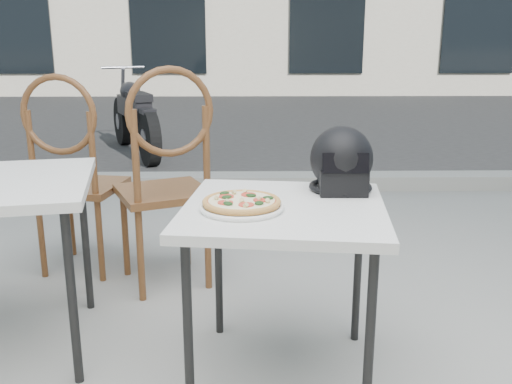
{
  "coord_description": "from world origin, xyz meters",
  "views": [
    {
      "loc": [
        -0.03,
        -1.71,
        1.24
      ],
      "look_at": [
        0.0,
        0.21,
        0.72
      ],
      "focal_mm": 40.0,
      "sensor_mm": 36.0,
      "label": 1
    }
  ],
  "objects_px": {
    "plate": "(242,207)",
    "cafe_chair_main": "(167,169)",
    "cafe_table_main": "(284,222)",
    "motorcycle": "(134,117)",
    "cafe_chair_side": "(72,165)",
    "pizza": "(242,202)",
    "helmet": "(342,162)"
  },
  "relations": [
    {
      "from": "cafe_chair_main",
      "to": "motorcycle",
      "type": "relative_size",
      "value": 0.63
    },
    {
      "from": "cafe_chair_side",
      "to": "motorcycle",
      "type": "distance_m",
      "value": 3.32
    },
    {
      "from": "cafe_table_main",
      "to": "pizza",
      "type": "height_order",
      "value": "pizza"
    },
    {
      "from": "cafe_chair_main",
      "to": "motorcycle",
      "type": "bearing_deg",
      "value": -100.22
    },
    {
      "from": "helmet",
      "to": "cafe_chair_main",
      "type": "relative_size",
      "value": 0.23
    },
    {
      "from": "plate",
      "to": "cafe_chair_main",
      "type": "xyz_separation_m",
      "value": [
        -0.37,
        0.85,
        -0.06
      ]
    },
    {
      "from": "pizza",
      "to": "helmet",
      "type": "bearing_deg",
      "value": 33.69
    },
    {
      "from": "plate",
      "to": "cafe_chair_side",
      "type": "height_order",
      "value": "cafe_chair_side"
    },
    {
      "from": "cafe_table_main",
      "to": "cafe_chair_main",
      "type": "bearing_deg",
      "value": 123.24
    },
    {
      "from": "plate",
      "to": "motorcycle",
      "type": "bearing_deg",
      "value": 105.53
    },
    {
      "from": "pizza",
      "to": "cafe_chair_side",
      "type": "height_order",
      "value": "cafe_chair_side"
    },
    {
      "from": "plate",
      "to": "motorcycle",
      "type": "xyz_separation_m",
      "value": [
        -1.21,
        4.35,
        -0.27
      ]
    },
    {
      "from": "pizza",
      "to": "motorcycle",
      "type": "bearing_deg",
      "value": 105.53
    },
    {
      "from": "plate",
      "to": "pizza",
      "type": "relative_size",
      "value": 0.98
    },
    {
      "from": "helmet",
      "to": "motorcycle",
      "type": "height_order",
      "value": "motorcycle"
    },
    {
      "from": "cafe_table_main",
      "to": "cafe_chair_side",
      "type": "relative_size",
      "value": 0.73
    },
    {
      "from": "cafe_chair_side",
      "to": "cafe_chair_main",
      "type": "bearing_deg",
      "value": 169.35
    },
    {
      "from": "cafe_chair_side",
      "to": "pizza",
      "type": "bearing_deg",
      "value": 140.68
    },
    {
      "from": "cafe_table_main",
      "to": "cafe_chair_main",
      "type": "height_order",
      "value": "cafe_chair_main"
    },
    {
      "from": "cafe_chair_main",
      "to": "cafe_table_main",
      "type": "bearing_deg",
      "value": 99.6
    },
    {
      "from": "cafe_chair_main",
      "to": "cafe_chair_side",
      "type": "bearing_deg",
      "value": -44.55
    },
    {
      "from": "pizza",
      "to": "cafe_chair_side",
      "type": "relative_size",
      "value": 0.31
    },
    {
      "from": "pizza",
      "to": "cafe_chair_side",
      "type": "xyz_separation_m",
      "value": [
        -0.89,
        1.05,
        -0.1
      ]
    },
    {
      "from": "cafe_table_main",
      "to": "plate",
      "type": "height_order",
      "value": "plate"
    },
    {
      "from": "cafe_chair_main",
      "to": "cafe_chair_side",
      "type": "relative_size",
      "value": 1.04
    },
    {
      "from": "plate",
      "to": "cafe_chair_main",
      "type": "height_order",
      "value": "cafe_chair_main"
    },
    {
      "from": "cafe_chair_side",
      "to": "helmet",
      "type": "bearing_deg",
      "value": 158.29
    },
    {
      "from": "helmet",
      "to": "motorcycle",
      "type": "xyz_separation_m",
      "value": [
        -1.59,
        4.09,
        -0.37
      ]
    },
    {
      "from": "helmet",
      "to": "pizza",
      "type": "bearing_deg",
      "value": -144.97
    },
    {
      "from": "plate",
      "to": "pizza",
      "type": "distance_m",
      "value": 0.02
    },
    {
      "from": "cafe_table_main",
      "to": "pizza",
      "type": "xyz_separation_m",
      "value": [
        -0.15,
        -0.05,
        0.09
      ]
    },
    {
      "from": "motorcycle",
      "to": "cafe_chair_main",
      "type": "bearing_deg",
      "value": -99.63
    }
  ]
}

